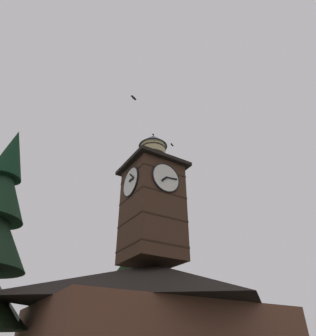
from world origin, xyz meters
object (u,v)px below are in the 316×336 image
(moon, at_px, (146,268))
(clock_tower, at_px, (152,201))
(flying_bird_high, at_px, (134,98))
(pine_tree_behind, at_px, (131,299))
(building_main, at_px, (155,322))
(flying_bird_low, at_px, (172,145))

(moon, bearing_deg, clock_tower, 61.01)
(flying_bird_high, bearing_deg, clock_tower, 147.63)
(clock_tower, xyz_separation_m, pine_tree_behind, (-2.20, -6.75, -5.06))
(clock_tower, height_order, pine_tree_behind, clock_tower)
(pine_tree_behind, bearing_deg, clock_tower, 71.98)
(building_main, relative_size, flying_bird_high, 21.48)
(clock_tower, bearing_deg, pine_tree_behind, -108.02)
(clock_tower, distance_m, flying_bird_high, 9.59)
(flying_bird_high, bearing_deg, pine_tree_behind, -121.48)
(pine_tree_behind, xyz_separation_m, moon, (-12.76, -20.24, 7.69))
(building_main, bearing_deg, clock_tower, 17.92)
(building_main, height_order, pine_tree_behind, pine_tree_behind)
(pine_tree_behind, relative_size, flying_bird_low, 23.78)
(flying_bird_high, bearing_deg, moon, -122.06)
(building_main, distance_m, pine_tree_behind, 7.18)
(clock_tower, xyz_separation_m, flying_bird_low, (-4.45, -3.79, 8.64))
(pine_tree_behind, bearing_deg, moon, -122.23)
(moon, relative_size, flying_bird_high, 3.89)
(pine_tree_behind, height_order, flying_bird_low, flying_bird_low)
(pine_tree_behind, height_order, flying_bird_high, flying_bird_high)
(moon, xyz_separation_m, flying_bird_low, (10.51, 23.19, 6.00))
(building_main, xyz_separation_m, moon, (-14.62, -26.88, 9.69))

